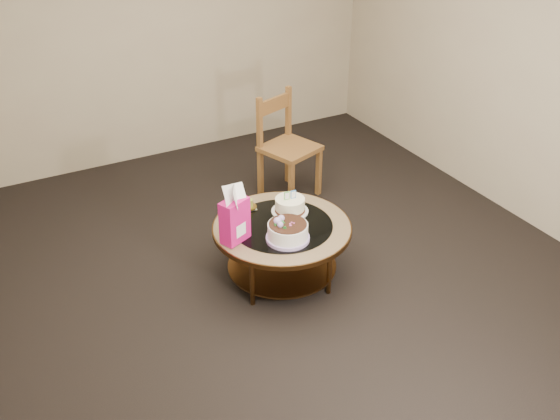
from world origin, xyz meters
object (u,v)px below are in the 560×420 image
decorated_cake (287,232)px  dining_chair (286,146)px  coffee_table (282,234)px  gift_bag (235,215)px  cream_cake (290,205)px

decorated_cake → dining_chair: dining_chair is taller
coffee_table → gift_bag: bearing=-177.2°
coffee_table → decorated_cake: bearing=-107.3°
coffee_table → cream_cake: cream_cake is taller
decorated_cake → cream_cake: (0.20, 0.32, -0.00)m
gift_bag → dining_chair: 1.54m
coffee_table → decorated_cake: 0.24m
dining_chair → gift_bag: bearing=-151.4°
decorated_cake → dining_chair: bearing=61.5°
coffee_table → dining_chair: 1.29m
gift_bag → dining_chair: size_ratio=0.43×
cream_cake → dining_chair: bearing=66.9°
coffee_table → cream_cake: size_ratio=3.66×
cream_cake → dining_chair: dining_chair is taller
decorated_cake → gift_bag: bearing=152.4°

